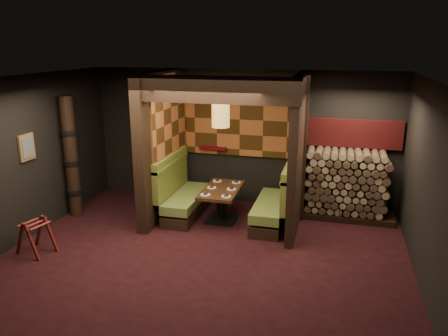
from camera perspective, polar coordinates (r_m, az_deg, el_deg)
floor at (r=7.27m, az=-2.68°, el=-11.60°), size 6.50×5.50×0.02m
ceiling at (r=6.46m, az=-3.01°, el=11.59°), size 6.50×5.50×0.02m
wall_back at (r=9.31m, az=2.30°, el=4.02°), size 6.50×0.02×2.85m
wall_front at (r=4.36m, az=-14.05°, el=-10.77°), size 6.50×0.02×2.85m
wall_left at (r=8.29m, az=-24.86°, el=1.03°), size 0.02×5.50×2.85m
wall_right at (r=6.56m, az=25.48°, el=-2.71°), size 0.02×5.50×2.85m
partition_left at (r=8.68m, az=-8.06°, el=2.99°), size 0.20×2.20×2.85m
partition_right at (r=8.10m, az=9.67°, el=1.98°), size 0.15×2.10×2.85m
header_beam at (r=7.16m, az=-1.45°, el=10.18°), size 2.85×0.18×0.44m
tapa_back_panel at (r=9.20m, az=2.11°, el=6.37°), size 2.40×0.06×1.55m
tapa_side_panel at (r=8.71m, az=-6.99°, el=5.92°), size 0.04×1.85×1.45m
lacquer_shelf at (r=9.41m, az=-1.43°, el=2.62°), size 0.60×0.12×0.07m
booth_bench_left at (r=8.83m, az=-5.47°, el=-3.64°), size 0.68×1.60×1.14m
booth_bench_right at (r=8.39m, az=6.80°, el=-4.74°), size 0.68×1.60×1.14m
dining_table at (r=8.49m, az=-0.32°, el=-4.18°), size 0.70×1.26×0.66m
place_settings at (r=8.41m, az=-0.32°, el=-2.63°), size 0.58×1.04×0.03m
pendant_lamp at (r=8.02m, az=-0.43°, el=6.95°), size 0.33×0.33×0.98m
framed_picture at (r=8.29m, az=-24.35°, el=2.48°), size 0.05×0.36×0.46m
luggage_rack at (r=7.90m, az=-23.39°, el=-8.04°), size 0.66×0.54×0.63m
totem_column at (r=9.07m, az=-19.32°, el=1.24°), size 0.31×0.31×2.40m
firewood_stack at (r=8.90m, az=16.17°, el=-2.14°), size 1.73×0.70×1.36m
mosaic_header at (r=8.99m, az=16.62°, el=4.33°), size 1.83×0.10×0.56m
bay_front_post at (r=8.34m, az=10.46°, el=2.35°), size 0.08×0.08×2.85m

